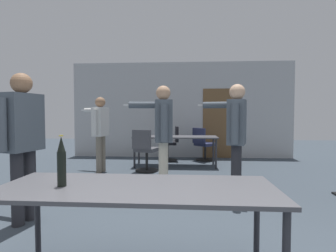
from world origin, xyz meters
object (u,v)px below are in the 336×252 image
at_px(office_chair_far_right, 203,145).
at_px(office_chair_mid_tucked, 170,144).
at_px(person_left_plaid, 236,130).
at_px(beer_bottle, 62,162).
at_px(person_near_casual, 100,127).
at_px(office_chair_near_pushed, 145,152).
at_px(person_right_polo, 22,133).
at_px(person_far_watching, 162,129).

xyz_separation_m(office_chair_far_right, office_chair_mid_tucked, (-0.92, -0.06, 0.03)).
relative_size(person_left_plaid, beer_bottle, 4.50).
bearing_deg(office_chair_mid_tucked, person_near_casual, 129.82).
bearing_deg(office_chair_near_pushed, person_right_polo, -92.60).
height_order(person_near_casual, person_left_plaid, person_left_plaid).
distance_m(office_chair_far_right, beer_bottle, 5.60).
relative_size(person_near_casual, office_chair_far_right, 1.82).
distance_m(person_left_plaid, office_chair_mid_tucked, 3.52).
bearing_deg(person_right_polo, person_left_plaid, -55.64).
bearing_deg(beer_bottle, office_chair_mid_tucked, 84.66).
distance_m(person_far_watching, office_chair_near_pushed, 1.75).
bearing_deg(person_far_watching, person_near_casual, 38.46).
relative_size(person_near_casual, beer_bottle, 4.32).
bearing_deg(person_near_casual, person_right_polo, -168.99).
distance_m(person_right_polo, person_far_watching, 2.01).
xyz_separation_m(person_near_casual, office_chair_near_pushed, (1.00, 0.11, -0.56)).
relative_size(person_right_polo, office_chair_far_right, 1.93).
height_order(person_right_polo, office_chair_far_right, person_right_polo).
xyz_separation_m(person_left_plaid, office_chair_near_pushed, (-1.66, 1.82, -0.60)).
xyz_separation_m(person_right_polo, person_near_casual, (0.03, 2.73, -0.06)).
bearing_deg(person_right_polo, office_chair_far_right, -15.72).
bearing_deg(person_left_plaid, office_chair_near_pushed, 58.88).
bearing_deg(beer_bottle, office_chair_near_pushed, 89.66).
xyz_separation_m(person_right_polo, beer_bottle, (1.00, -1.05, -0.14)).
relative_size(person_far_watching, office_chair_far_right, 1.91).
relative_size(office_chair_mid_tucked, beer_bottle, 2.47).
height_order(person_near_casual, office_chair_far_right, person_near_casual).
xyz_separation_m(person_right_polo, office_chair_mid_tucked, (1.50, 4.29, -0.62)).
distance_m(person_right_polo, beer_bottle, 1.46).
bearing_deg(office_chair_far_right, person_left_plaid, -39.07).
height_order(person_right_polo, person_near_casual, person_right_polo).
bearing_deg(person_near_casual, office_chair_mid_tucked, -31.89).
bearing_deg(office_chair_far_right, person_near_casual, -99.60).
xyz_separation_m(office_chair_near_pushed, office_chair_far_right, (1.40, 1.50, -0.03)).
xyz_separation_m(person_right_polo, office_chair_near_pushed, (1.02, 2.84, -0.62)).
xyz_separation_m(person_right_polo, office_chair_far_right, (2.42, 4.34, -0.64)).
xyz_separation_m(office_chair_mid_tucked, beer_bottle, (-0.50, -5.34, 0.47)).
bearing_deg(person_right_polo, office_chair_mid_tucked, -5.86).
xyz_separation_m(office_chair_near_pushed, office_chair_mid_tucked, (0.48, 1.44, 0.00)).
distance_m(office_chair_near_pushed, office_chair_far_right, 2.05).
xyz_separation_m(person_far_watching, person_left_plaid, (1.13, -0.26, -0.00)).
xyz_separation_m(person_left_plaid, beer_bottle, (-1.68, -2.08, -0.12)).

